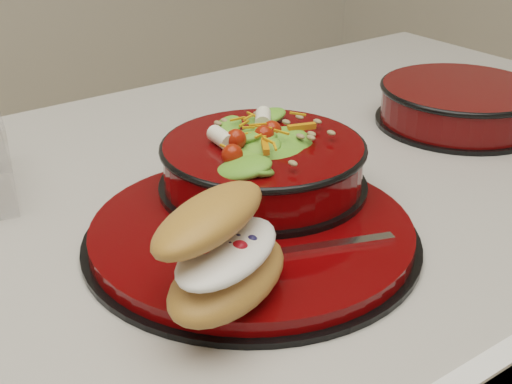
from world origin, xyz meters
TOP-DOWN VIEW (x-y plane):
  - dinner_plate at (-0.11, -0.11)m, footprint 0.32×0.32m
  - salad_bowl at (-0.05, -0.06)m, footprint 0.22×0.22m
  - croissant at (-0.20, -0.19)m, footprint 0.15×0.14m
  - fork at (-0.10, -0.18)m, footprint 0.14×0.07m
  - extra_bowl at (0.30, -0.02)m, footprint 0.22×0.22m

SIDE VIEW (x-z plane):
  - dinner_plate at x=-0.11m, z-range 0.90..0.92m
  - fork at x=-0.10m, z-range 0.92..0.92m
  - extra_bowl at x=0.30m, z-range 0.90..0.96m
  - salad_bowl at x=-0.05m, z-range 0.91..1.00m
  - croissant at x=-0.20m, z-range 0.92..1.00m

